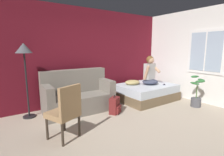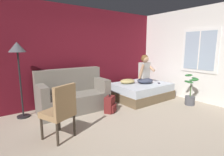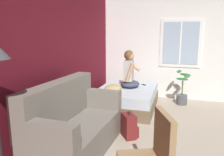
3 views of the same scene
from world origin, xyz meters
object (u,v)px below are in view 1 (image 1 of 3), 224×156
cell_phone (164,84)px  potted_plant (196,96)px  throw_pillow (132,82)px  couch (78,96)px  side_chair (65,110)px  floor_lamp (24,55)px  backpack (115,106)px  bed (146,92)px  person_seated (150,73)px

cell_phone → potted_plant: potted_plant is taller
throw_pillow → cell_phone: bearing=-35.5°
couch → side_chair: bearing=-122.2°
couch → throw_pillow: 1.78m
couch → side_chair: couch is taller
floor_lamp → potted_plant: floor_lamp is taller
side_chair → throw_pillow: bearing=24.0°
backpack → throw_pillow: throw_pillow is taller
side_chair → potted_plant: bearing=-5.8°
potted_plant → backpack: bearing=157.5°
couch → cell_phone: (2.56, -0.65, 0.09)m
bed → couch: couch is taller
person_seated → backpack: (-1.58, -0.35, -0.64)m
side_chair → backpack: bearing=19.7°
couch → potted_plant: 3.18m
side_chair → cell_phone: side_chair is taller
person_seated → potted_plant: 1.43m
backpack → floor_lamp: bearing=152.0°
bed → side_chair: size_ratio=1.74×
side_chair → throw_pillow: size_ratio=2.04×
side_chair → cell_phone: (3.32, 0.56, -0.05)m
bed → side_chair: (-2.88, -0.89, 0.30)m
bed → side_chair: side_chair is taller
floor_lamp → backpack: bearing=-28.0°
cell_phone → potted_plant: (0.21, -0.92, -0.18)m
couch → backpack: (0.66, -0.70, -0.20)m
couch → person_seated: person_seated is taller
bed → throw_pillow: throw_pillow is taller
throw_pillow → floor_lamp: 3.03m
throw_pillow → potted_plant: size_ratio=0.56×
backpack → throw_pillow: bearing=29.0°
backpack → cell_phone: bearing=1.5°
side_chair → cell_phone: size_ratio=6.81×
person_seated → floor_lamp: 3.46m
couch → floor_lamp: size_ratio=1.02×
bed → throw_pillow: size_ratio=3.54×
couch → floor_lamp: bearing=167.6°
couch → cell_phone: couch is taller
backpack → cell_phone: 1.92m
couch → backpack: 0.98m
couch → person_seated: (2.24, -0.35, 0.44)m
person_seated → throw_pillow: 0.61m
side_chair → floor_lamp: floor_lamp is taller
cell_phone → side_chair: bearing=-123.6°
side_chair → cell_phone: bearing=9.6°
bed → backpack: 1.51m
floor_lamp → person_seated: bearing=-10.1°
person_seated → cell_phone: 0.56m
cell_phone → throw_pillow: bearing=-168.7°
person_seated → side_chair: bearing=-164.0°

